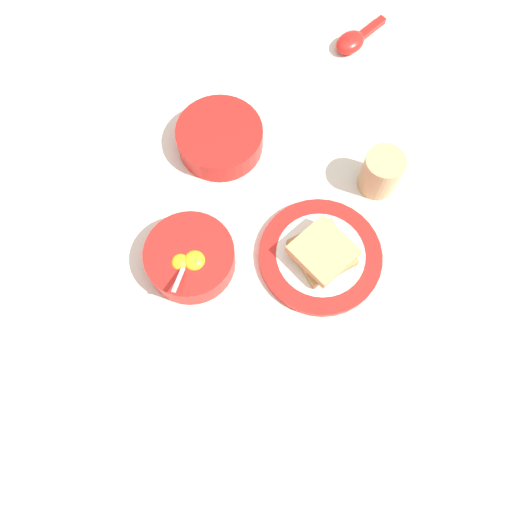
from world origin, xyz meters
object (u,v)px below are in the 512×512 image
object	(u,v)px
toast_plate	(320,256)
toast_sandwich	(323,252)
soup_spoon	(353,40)
drinking_cup	(381,172)
egg_bowl	(190,257)
congee_bowl	(220,137)

from	to	relation	value
toast_plate	toast_sandwich	xyz separation A→B (m)	(0.00, -0.00, 0.03)
toast_plate	soup_spoon	distance (m)	0.51
toast_plate	toast_sandwich	distance (m)	0.03
toast_plate	toast_sandwich	world-z (taller)	toast_sandwich
soup_spoon	drinking_cup	bearing A→B (deg)	-96.97
egg_bowl	soup_spoon	bearing A→B (deg)	46.33
egg_bowl	congee_bowl	distance (m)	0.26
egg_bowl	drinking_cup	distance (m)	0.39
toast_plate	soup_spoon	size ratio (longest dim) A/B	1.60
toast_sandwich	drinking_cup	xyz separation A→B (m)	(0.14, 0.13, 0.01)
congee_bowl	soup_spoon	bearing A→B (deg)	31.42
soup_spoon	congee_bowl	world-z (taller)	congee_bowl
toast_plate	toast_sandwich	size ratio (longest dim) A/B	1.72
toast_sandwich	congee_bowl	size ratio (longest dim) A/B	0.77
soup_spoon	drinking_cup	xyz separation A→B (m)	(-0.04, -0.34, 0.03)
soup_spoon	congee_bowl	xyz separation A→B (m)	(-0.33, -0.20, 0.01)
toast_sandwich	congee_bowl	bearing A→B (deg)	116.99
egg_bowl	drinking_cup	world-z (taller)	drinking_cup
congee_bowl	drinking_cup	bearing A→B (deg)	-26.81
egg_bowl	congee_bowl	bearing A→B (deg)	68.80
toast_sandwich	soup_spoon	distance (m)	0.51
egg_bowl	drinking_cup	size ratio (longest dim) A/B	1.89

